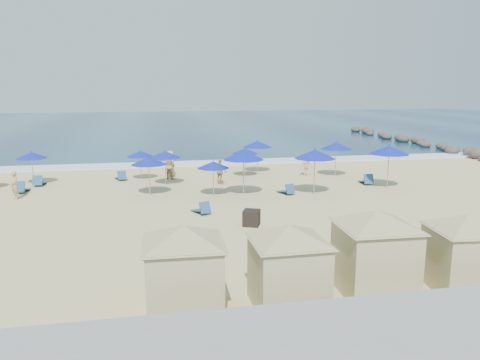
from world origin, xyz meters
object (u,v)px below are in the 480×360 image
object	(u,v)px
cabana_3	(465,242)
umbrella_10	(336,146)
cabana_0	(184,258)
cabana_1	(288,255)
beachgoer_4	(171,164)
umbrella_5	(165,155)
umbrella_12	(213,165)
umbrella_2	(31,155)
umbrella_11	(389,150)
umbrella_9	(258,144)
umbrella_7	(245,151)
beachgoer_1	(170,166)
umbrella_4	(140,154)
umbrella_8	(315,154)
cabana_2	(376,241)
umbrella_6	(243,155)
beachgoer_2	(220,172)
trash_bin	(251,218)
umbrella_3	(149,161)
rock_jetty	(408,140)
beachgoer_0	(15,185)
beachgoer_3	(306,165)

from	to	relation	value
cabana_3	umbrella_10	bearing A→B (deg)	79.68
cabana_0	cabana_1	xyz separation A→B (m)	(2.91, -0.20, -0.06)
beachgoer_4	umbrella_10	bearing A→B (deg)	104.84
umbrella_5	umbrella_12	bearing A→B (deg)	-54.35
umbrella_2	umbrella_11	xyz separation A→B (m)	(21.66, -5.34, 0.48)
umbrella_10	cabana_1	bearing A→B (deg)	-116.20
umbrella_5	umbrella_9	distance (m)	7.42
umbrella_9	umbrella_12	xyz separation A→B (m)	(-4.16, -6.72, -0.27)
cabana_1	umbrella_10	world-z (taller)	cabana_1
cabana_1	umbrella_2	distance (m)	22.25
cabana_0	beachgoer_4	distance (m)	20.26
umbrella_7	umbrella_12	xyz separation A→B (m)	(-2.96, -5.31, 0.01)
cabana_3	beachgoer_1	distance (m)	21.08
umbrella_4	umbrella_8	size ratio (longest dim) A/B	0.75
cabana_0	umbrella_5	bearing A→B (deg)	89.46
cabana_1	umbrella_9	distance (m)	21.04
umbrella_2	beachgoer_4	xyz separation A→B (m)	(8.76, 1.12, -1.00)
beachgoer_1	cabana_2	bearing A→B (deg)	147.19
umbrella_6	umbrella_8	distance (m)	4.11
cabana_3	beachgoer_4	xyz separation A→B (m)	(-7.93, 20.35, -0.60)
cabana_2	umbrella_7	xyz separation A→B (m)	(-0.09, 18.80, 0.18)
umbrella_11	beachgoer_2	distance (m)	10.53
umbrella_11	umbrella_5	bearing A→B (deg)	165.27
trash_bin	cabana_3	bearing A→B (deg)	-34.13
cabana_1	umbrella_5	world-z (taller)	cabana_1
umbrella_4	umbrella_3	bearing A→B (deg)	-83.58
cabana_2	umbrella_5	bearing A→B (deg)	108.20
umbrella_8	beachgoer_4	size ratio (longest dim) A/B	1.52
umbrella_4	umbrella_6	bearing A→B (deg)	-44.92
rock_jetty	umbrella_7	size ratio (longest dim) A/B	12.80
rock_jetty	trash_bin	distance (m)	35.87
cabana_1	umbrella_4	xyz separation A→B (m)	(-4.30, 19.58, 0.24)
cabana_3	umbrella_8	world-z (taller)	umbrella_8
beachgoer_1	trash_bin	bearing A→B (deg)	146.67
trash_bin	umbrella_2	bearing A→B (deg)	159.32
umbrella_2	beachgoer_0	world-z (taller)	umbrella_2
cabana_1	beachgoer_2	xyz separation A→B (m)	(0.69, 17.12, -0.70)
beachgoer_3	umbrella_11	bearing A→B (deg)	-59.93
beachgoer_3	umbrella_10	bearing A→B (deg)	-22.17
cabana_3	umbrella_10	world-z (taller)	cabana_3
beachgoer_3	beachgoer_2	bearing A→B (deg)	-173.62
umbrella_5	beachgoer_0	size ratio (longest dim) A/B	1.43
rock_jetty	beachgoer_2	xyz separation A→B (m)	(-23.68, -17.74, 0.47)
cabana_1	beachgoer_2	size ratio (longest dim) A/B	2.57
umbrella_8	umbrella_9	distance (m)	7.62
cabana_3	umbrella_4	xyz separation A→B (m)	(-9.95, 19.48, 0.26)
trash_bin	umbrella_11	bearing A→B (deg)	54.96
umbrella_4	beachgoer_0	xyz separation A→B (m)	(-6.81, -4.27, -0.97)
cabana_2	umbrella_2	world-z (taller)	cabana_2
trash_bin	umbrella_8	size ratio (longest dim) A/B	0.26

